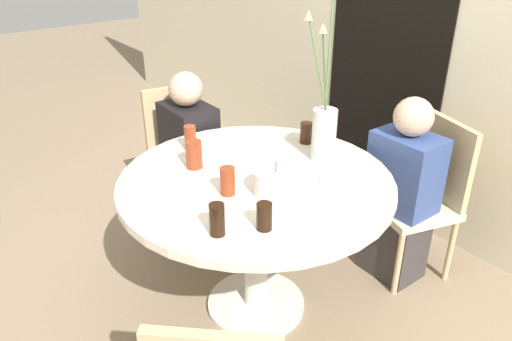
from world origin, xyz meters
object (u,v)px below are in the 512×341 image
chair_near_front (426,191)px  drink_glass_2 (227,181)px  chair_right_flank (181,150)px  person_woman (401,197)px  flower_vase (324,127)px  drink_glass_1 (190,138)px  drink_glass_3 (194,154)px  drink_glass_4 (306,133)px  drink_glass_0 (264,216)px  side_plate (341,177)px  drink_glass_5 (217,220)px  birthday_cake (276,182)px  person_boy (191,161)px

chair_near_front → drink_glass_2: (-0.25, -1.14, 0.33)m
chair_right_flank → person_woman: person_woman is taller
flower_vase → drink_glass_1: size_ratio=6.05×
chair_right_flank → drink_glass_3: bearing=-105.2°
drink_glass_4 → person_woman: size_ratio=0.11×
chair_right_flank → drink_glass_0: 1.42m
chair_near_front → drink_glass_3: 1.30m
side_plate → drink_glass_5: (0.04, -0.71, 0.06)m
flower_vase → person_woman: 0.64m
drink_glass_2 → person_woman: bearing=78.3°
drink_glass_2 → drink_glass_5: 0.31m
chair_right_flank → birthday_cake: size_ratio=4.71×
birthday_cake → drink_glass_0: birthday_cake is taller
side_plate → drink_glass_2: size_ratio=1.55×
side_plate → birthday_cake: bearing=-102.2°
person_boy → flower_vase: bearing=17.3°
flower_vase → person_boy: (-0.86, -0.27, -0.44)m
side_plate → person_woman: 0.56m
drink_glass_1 → drink_glass_3: (0.19, -0.09, 0.00)m
chair_right_flank → drink_glass_4: (0.82, 0.31, 0.32)m
drink_glass_4 → person_woman: 0.62m
drink_glass_0 → drink_glass_4: 0.85m
chair_right_flank → person_woman: size_ratio=0.85×
chair_near_front → drink_glass_5: (-0.02, -1.34, 0.33)m
chair_right_flank → birthday_cake: birthday_cake is taller
chair_near_front → drink_glass_3: size_ratio=6.62×
chair_near_front → birthday_cake: birthday_cake is taller
chair_near_front → drink_glass_5: bearing=-73.9°
chair_right_flank → drink_glass_2: (1.02, -0.33, 0.33)m
drink_glass_1 → drink_glass_2: drink_glass_1 is taller
birthday_cake → chair_near_front: bearing=82.4°
drink_glass_2 → person_boy: (-0.87, 0.31, -0.34)m
drink_glass_3 → person_boy: (-0.56, 0.29, -0.34)m
drink_glass_0 → drink_glass_5: (-0.08, -0.16, 0.01)m
chair_right_flank → flower_vase: 1.13m
flower_vase → person_woman: bearing=62.9°
side_plate → drink_glass_0: size_ratio=1.74×
flower_vase → drink_glass_2: bearing=-89.3°
drink_glass_2 → drink_glass_3: 0.31m
drink_glass_2 → person_woman: person_woman is taller
chair_right_flank → side_plate: chair_right_flank is taller
drink_glass_2 → drink_glass_4: bearing=107.3°
drink_glass_2 → drink_glass_3: size_ratio=0.93×
drink_glass_1 → drink_glass_2: size_ratio=1.04×
flower_vase → drink_glass_2: (0.01, -0.57, -0.11)m
drink_glass_5 → flower_vase: bearing=106.9°
person_woman → drink_glass_1: bearing=-128.5°
drink_glass_1 → drink_glass_3: bearing=-25.8°
drink_glass_1 → drink_glass_4: bearing=61.1°
birthday_cake → drink_glass_5: 0.39m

